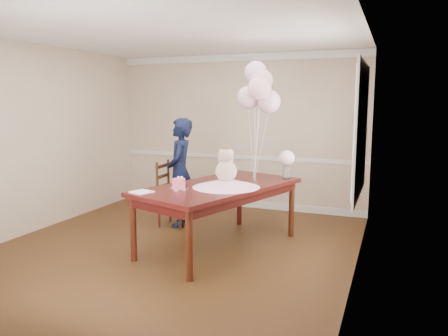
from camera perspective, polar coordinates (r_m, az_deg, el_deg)
floor at (r=5.75m, az=-6.75°, el=-10.45°), size 4.50×5.00×0.00m
ceiling at (r=5.50m, az=-7.28°, el=17.20°), size 4.50×5.00×0.02m
wall_back at (r=7.74m, az=1.84°, el=4.76°), size 4.50×0.02×2.70m
wall_front at (r=3.49m, az=-26.89°, el=-1.00°), size 4.50×0.02×2.70m
wall_left at (r=6.82m, az=-23.91°, el=3.49°), size 0.02×5.00×2.70m
wall_right at (r=4.82m, az=17.26°, el=1.98°), size 0.02×5.00×2.70m
chair_rail_trim at (r=7.78m, az=1.80°, el=1.44°), size 4.50×0.02×0.07m
crown_molding at (r=7.75m, az=1.86°, el=14.23°), size 4.50×0.02×0.12m
baseboard_trim at (r=7.93m, az=1.77°, el=-4.59°), size 4.50×0.02×0.12m
window_frame at (r=5.30m, az=17.53°, el=4.72°), size 0.02×1.66×1.56m
window_blinds at (r=5.30m, az=17.33°, el=4.73°), size 0.01×1.50×1.40m
dining_table_top at (r=5.57m, az=-0.67°, el=-2.48°), size 1.75×2.45×0.06m
table_apron at (r=5.59m, az=-0.67°, el=-3.32°), size 1.61×2.31×0.11m
table_leg_fl at (r=5.31m, az=-11.78°, el=-7.82°), size 0.10×0.10×0.77m
table_leg_fr at (r=4.65m, az=-4.57°, el=-10.08°), size 0.10×0.10×0.77m
table_leg_bl at (r=6.71m, az=2.01°, el=-4.17°), size 0.10×0.10×0.77m
table_leg_br at (r=6.20m, az=8.81°, el=-5.36°), size 0.10×0.10×0.77m
baby_skirt at (r=5.41m, az=0.28°, el=-1.93°), size 1.06×1.06×0.11m
baby_torso at (r=5.38m, az=0.28°, el=-0.42°), size 0.27×0.27×0.27m
baby_head at (r=5.35m, az=0.28°, el=1.80°), size 0.19×0.19×0.19m
baby_hair at (r=5.35m, az=0.28°, el=2.50°), size 0.13×0.13×0.13m
cake_platter at (r=5.36m, az=-5.94°, el=-2.63°), size 0.31×0.31×0.01m
birthday_cake at (r=5.35m, az=-5.95°, el=-2.00°), size 0.21×0.21×0.11m
cake_flower_a at (r=5.33m, az=-5.97°, el=-1.24°), size 0.03×0.03×0.03m
cake_flower_b at (r=5.33m, az=-5.55°, el=-1.25°), size 0.03×0.03×0.03m
rose_vase_near at (r=5.90m, az=0.21°, el=-0.70°), size 0.14×0.14×0.18m
roses_near at (r=5.87m, az=0.21°, el=1.21°), size 0.21×0.21×0.21m
rose_vase_far at (r=6.05m, az=8.19°, el=-0.56°), size 0.14×0.14×0.18m
roses_far at (r=6.02m, az=8.23°, el=1.31°), size 0.21×0.21×0.21m
napkin at (r=5.19m, az=-10.73°, el=-3.08°), size 0.28×0.28×0.01m
balloon_weight at (r=5.96m, az=3.96°, el=-1.38°), size 0.06×0.06×0.02m
balloon_a at (r=5.94m, az=3.20°, el=9.20°), size 0.31×0.31×0.31m
balloon_b at (r=5.76m, az=4.65°, el=10.29°), size 0.31×0.31×0.31m
balloon_c at (r=5.95m, az=4.91°, el=11.30°), size 0.31×0.31×0.31m
balloon_d at (r=6.04m, az=4.17°, el=12.32°), size 0.31×0.31×0.31m
balloon_e at (r=5.85m, az=5.91°, el=8.63°), size 0.31×0.31×0.31m
balloon_ribbon_a at (r=5.93m, az=3.57°, el=3.10°), size 0.10×0.04×0.92m
balloon_ribbon_b at (r=5.84m, az=4.29°, el=3.55°), size 0.09×0.09×1.03m
balloon_ribbon_c at (r=5.93m, az=4.42°, el=4.16°), size 0.06×0.09×1.15m
balloon_ribbon_d at (r=5.97m, az=4.05°, el=4.72°), size 0.05×0.14×1.25m
balloon_ribbon_e at (r=5.89m, az=4.91°, el=2.77°), size 0.17×0.03×0.86m
dining_chair_seat at (r=6.67m, az=-6.47°, el=-3.86°), size 0.43×0.43×0.05m
chair_leg_fl at (r=6.66m, az=-8.48°, el=-5.94°), size 0.04×0.04×0.42m
chair_leg_fr at (r=6.50m, az=-5.77°, el=-6.26°), size 0.04×0.04×0.42m
chair_leg_bl at (r=6.96m, az=-7.06°, el=-5.28°), size 0.04×0.04×0.42m
chair_leg_br at (r=6.80m, az=-4.45°, el=-5.56°), size 0.04×0.04×0.42m
chair_back_post_l at (r=6.56m, az=-8.72°, el=-1.61°), size 0.04×0.04×0.54m
chair_back_post_r at (r=6.86m, az=-7.28°, el=-1.13°), size 0.04×0.04×0.54m
chair_slat_low at (r=6.73m, az=-7.97°, el=-2.34°), size 0.03×0.39×0.05m
chair_slat_mid at (r=6.70m, az=-7.99°, el=-1.04°), size 0.03×0.39×0.05m
chair_slat_top at (r=6.68m, az=-8.02°, el=0.27°), size 0.03×0.39×0.05m
woman at (r=6.64m, az=-5.75°, el=-0.57°), size 0.56×0.69×1.63m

